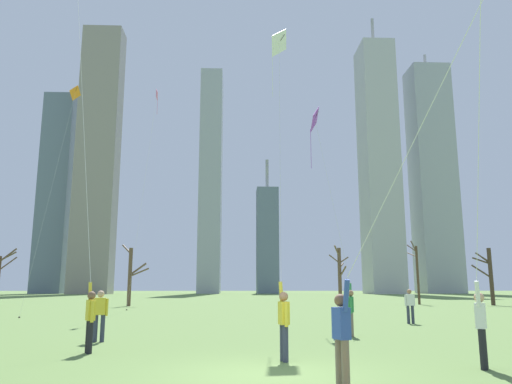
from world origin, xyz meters
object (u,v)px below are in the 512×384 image
kite_flyer_foreground_left_purple (341,255)px  bystander_far_off_by_trees (100,313)px  kite_flyer_foreground_right_white (282,216)px  bare_tree_right_of_center (490,274)px  bare_tree_far_right_edge (340,274)px  bare_tree_left_of_center (417,272)px  kite_flyer_midfield_center_green (402,207)px  bystander_strolling_midfield (410,304)px  distant_kite_low_near_trees_orange (72,105)px  bare_tree_center (131,274)px  distant_kite_drifting_right_pink (153,124)px  kite_flyer_far_back_yellow (86,214)px  kite_flyer_midfield_right_blue (482,245)px

kite_flyer_foreground_left_purple → bystander_far_off_by_trees: kite_flyer_foreground_left_purple is taller
bystander_far_off_by_trees → kite_flyer_foreground_right_white: bearing=-22.2°
kite_flyer_foreground_left_purple → bare_tree_right_of_center: kite_flyer_foreground_left_purple is taller
bare_tree_far_right_edge → bare_tree_right_of_center: bearing=-7.0°
bare_tree_left_of_center → kite_flyer_foreground_right_white: bearing=-115.3°
bare_tree_far_right_edge → kite_flyer_midfield_center_green: bearing=-100.3°
bystander_far_off_by_trees → bare_tree_far_right_edge: bare_tree_far_right_edge is taller
bystander_strolling_midfield → distant_kite_low_near_trees_orange: distant_kite_low_near_trees_orange is taller
bare_tree_right_of_center → bare_tree_center: bare_tree_center is taller
distant_kite_low_near_trees_orange → bare_tree_right_of_center: 39.96m
kite_flyer_foreground_right_white → bare_tree_center: bearing=108.8°
kite_flyer_midfield_center_green → distant_kite_drifting_right_pink: 29.40m
kite_flyer_foreground_right_white → kite_flyer_far_back_yellow: size_ratio=0.69×
bare_tree_right_of_center → bare_tree_left_of_center: (-6.09, 2.56, 0.27)m
bare_tree_far_right_edge → kite_flyer_foreground_left_purple: bearing=-101.6°
kite_flyer_foreground_left_purple → bare_tree_right_of_center: 34.49m
bystander_strolling_midfield → bare_tree_left_of_center: size_ratio=0.26×
distant_kite_drifting_right_pink → kite_flyer_foreground_left_purple: bearing=-55.7°
distant_kite_drifting_right_pink → bare_tree_far_right_edge: 24.21m
kite_flyer_midfield_center_green → bare_tree_far_right_edge: (7.49, 41.20, -0.04)m
kite_flyer_foreground_right_white → kite_flyer_far_back_yellow: bearing=170.5°
kite_flyer_foreground_right_white → distant_kite_drifting_right_pink: (-7.32, 19.68, 9.30)m
kite_flyer_midfield_center_green → bare_tree_left_of_center: 44.80m
kite_flyer_foreground_left_purple → bystander_far_off_by_trees: 9.08m
distant_kite_low_near_trees_orange → bare_tree_right_of_center: bearing=20.9°
bare_tree_right_of_center → kite_flyer_foreground_right_white: bearing=-124.8°
bystander_far_off_by_trees → bare_tree_far_right_edge: size_ratio=0.28×
kite_flyer_foreground_right_white → kite_flyer_midfield_center_green: 6.73m
bare_tree_left_of_center → kite_flyer_foreground_left_purple: bearing=-114.8°
distant_kite_low_near_trees_orange → bare_tree_center: (1.91, 13.05, -11.41)m
kite_flyer_midfield_center_green → distant_kite_drifting_right_pink: size_ratio=1.00×
kite_flyer_midfield_center_green → kite_flyer_foreground_left_purple: (1.40, 11.50, -0.04)m
kite_flyer_midfield_center_green → bystander_far_off_by_trees: bearing=128.4°
bare_tree_center → bare_tree_far_right_edge: bearing=6.7°
kite_flyer_midfield_right_blue → kite_flyer_far_back_yellow: (-9.71, 5.23, 1.34)m
bystander_strolling_midfield → bare_tree_right_of_center: bare_tree_right_of_center is taller
kite_flyer_midfield_center_green → kite_flyer_midfield_right_blue: size_ratio=1.19×
distant_kite_drifting_right_pink → bare_tree_right_of_center: distant_kite_drifting_right_pink is taller
kite_flyer_foreground_right_white → distant_kite_drifting_right_pink: bearing=110.4°
kite_flyer_foreground_right_white → kite_flyer_midfield_right_blue: size_ratio=1.03×
kite_flyer_foreground_right_white → kite_flyer_midfield_right_blue: (3.76, -4.23, -1.16)m
distant_kite_drifting_right_pink → bare_tree_center: size_ratio=2.72×
kite_flyer_midfield_center_green → bare_tree_left_of_center: kite_flyer_midfield_center_green is taller
bare_tree_left_of_center → kite_flyer_midfield_center_green: bearing=-110.2°
kite_flyer_midfield_center_green → bare_tree_right_of_center: (21.57, 39.48, -0.05)m
kite_flyer_foreground_left_purple → distant_kite_low_near_trees_orange: (-15.63, 14.32, 11.31)m
kite_flyer_midfield_center_green → bystander_far_off_by_trees: (-7.05, 8.89, -2.09)m
kite_flyer_foreground_right_white → bare_tree_right_of_center: size_ratio=2.47×
distant_kite_low_near_trees_orange → kite_flyer_foreground_right_white: bearing=-56.2°
kite_flyer_far_back_yellow → bare_tree_right_of_center: (28.85, 31.92, -0.99)m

